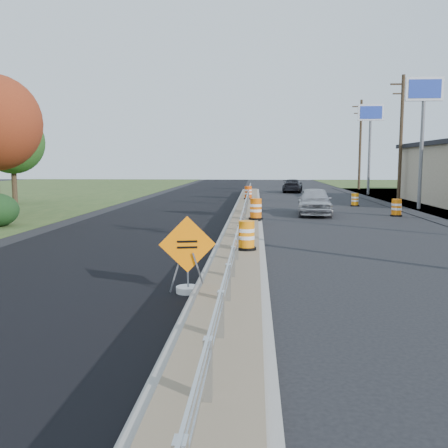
# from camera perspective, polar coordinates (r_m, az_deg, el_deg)

# --- Properties ---
(ground) EXTENTS (140.00, 140.00, 0.00)m
(ground) POSITION_cam_1_polar(r_m,az_deg,el_deg) (15.45, 1.72, -3.51)
(ground) COLOR black
(ground) RESTS_ON ground
(milled_overlay) EXTENTS (7.20, 120.00, 0.01)m
(milled_overlay) POSITION_cam_1_polar(r_m,az_deg,el_deg) (25.81, -7.33, 0.68)
(milled_overlay) COLOR black
(milled_overlay) RESTS_ON ground
(median) EXTENTS (1.60, 55.00, 0.23)m
(median) POSITION_cam_1_polar(r_m,az_deg,el_deg) (23.35, 2.39, 0.33)
(median) COLOR gray
(median) RESTS_ON ground
(guardrail) EXTENTS (0.10, 46.15, 0.72)m
(guardrail) POSITION_cam_1_polar(r_m,az_deg,el_deg) (24.28, 2.45, 2.05)
(guardrail) COLOR silver
(guardrail) RESTS_ON median
(pylon_sign_mid) EXTENTS (2.20, 0.30, 7.90)m
(pylon_sign_mid) POSITION_cam_1_polar(r_m,az_deg,el_deg) (32.95, 21.86, 12.87)
(pylon_sign_mid) COLOR slate
(pylon_sign_mid) RESTS_ON ground
(pylon_sign_north) EXTENTS (2.20, 0.30, 7.90)m
(pylon_sign_north) POSITION_cam_1_polar(r_m,az_deg,el_deg) (46.42, 16.40, 11.23)
(pylon_sign_north) COLOR slate
(pylon_sign_north) RESTS_ON ground
(utility_pole_nmid) EXTENTS (1.90, 0.26, 9.40)m
(utility_pole_nmid) POSITION_cam_1_polar(r_m,az_deg,el_deg) (40.75, 19.58, 9.57)
(utility_pole_nmid) COLOR #473523
(utility_pole_nmid) RESTS_ON ground
(utility_pole_north) EXTENTS (1.90, 0.26, 9.40)m
(utility_pole_north) POSITION_cam_1_polar(r_m,az_deg,el_deg) (55.33, 15.30, 8.94)
(utility_pole_north) COLOR #473523
(utility_pole_north) RESTS_ON ground
(tree_near_back) EXTENTS (4.29, 4.29, 6.37)m
(tree_near_back) POSITION_cam_1_polar(r_m,az_deg,el_deg) (37.09, -23.05, 8.60)
(tree_near_back) COLOR #473523
(tree_near_back) RESTS_ON ground
(caution_sign) EXTENTS (1.21, 0.51, 1.69)m
(caution_sign) POSITION_cam_1_polar(r_m,az_deg,el_deg) (10.88, -4.18, -5.70)
(caution_sign) COLOR white
(caution_sign) RESTS_ON ground
(barrel_median_near) EXTENTS (0.59, 0.59, 0.87)m
(barrel_median_near) POSITION_cam_1_polar(r_m,az_deg,el_deg) (14.91, 2.58, -1.38)
(barrel_median_near) COLOR black
(barrel_median_near) RESTS_ON median
(barrel_median_mid) EXTENTS (0.66, 0.66, 0.97)m
(barrel_median_mid) POSITION_cam_1_polar(r_m,az_deg,el_deg) (22.96, 3.65, 1.67)
(barrel_median_mid) COLOR black
(barrel_median_mid) RESTS_ON median
(barrel_median_far) EXTENTS (0.64, 0.64, 0.93)m
(barrel_median_far) POSITION_cam_1_polar(r_m,az_deg,el_deg) (35.97, 2.78, 3.57)
(barrel_median_far) COLOR black
(barrel_median_far) RESTS_ON median
(barrel_shoulder_near) EXTENTS (0.62, 0.62, 0.92)m
(barrel_shoulder_near) POSITION_cam_1_polar(r_m,az_deg,el_deg) (28.04, 19.10, 1.74)
(barrel_shoulder_near) COLOR black
(barrel_shoulder_near) RESTS_ON ground
(barrel_shoulder_mid) EXTENTS (0.57, 0.57, 0.84)m
(barrel_shoulder_mid) POSITION_cam_1_polar(r_m,az_deg,el_deg) (33.82, 14.73, 2.67)
(barrel_shoulder_mid) COLOR black
(barrel_shoulder_mid) RESTS_ON ground
(car_silver) EXTENTS (2.13, 4.54, 1.50)m
(car_silver) POSITION_cam_1_polar(r_m,az_deg,el_deg) (27.60, 10.33, 2.59)
(car_silver) COLOR #ABAAAF
(car_silver) RESTS_ON ground
(car_dark_far) EXTENTS (2.32, 4.56, 1.27)m
(car_dark_far) POSITION_cam_1_polar(r_m,az_deg,el_deg) (48.65, 7.85, 4.35)
(car_dark_far) COLOR black
(car_dark_far) RESTS_ON ground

